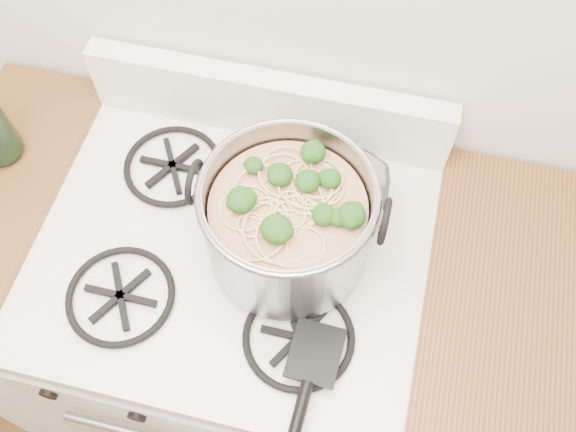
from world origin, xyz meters
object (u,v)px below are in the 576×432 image
at_px(gas_range, 245,331).
at_px(spatula, 316,351).
at_px(glass_bowl, 310,207).
at_px(stock_pot, 288,222).

xyz_separation_m(gas_range, spatula, (0.21, -0.17, 0.50)).
distance_m(gas_range, glass_bowl, 0.53).
xyz_separation_m(stock_pot, glass_bowl, (0.02, 0.09, -0.08)).
xyz_separation_m(gas_range, glass_bowl, (0.13, 0.11, 0.50)).
bearing_deg(spatula, stock_pot, 118.48).
distance_m(gas_range, spatula, 0.57).
distance_m(stock_pot, glass_bowl, 0.12).
bearing_deg(stock_pot, spatula, -63.44).
relative_size(gas_range, stock_pot, 2.71).
relative_size(gas_range, glass_bowl, 8.15).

